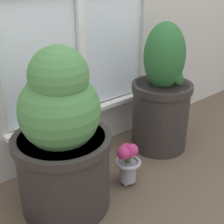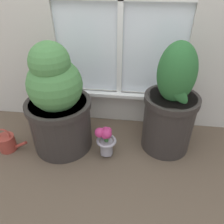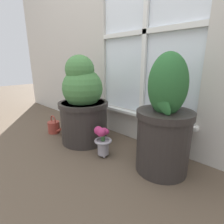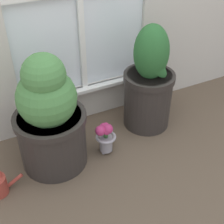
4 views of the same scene
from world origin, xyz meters
name	(u,v)px [view 4 (image 4 of 4)]	position (x,y,z in m)	size (l,w,h in m)	color
ground_plane	(128,172)	(0.00, 0.00, 0.00)	(10.00, 10.00, 0.00)	brown
potted_plant_left	(50,118)	(-0.35, 0.29, 0.33)	(0.42, 0.42, 0.73)	#2D2826
potted_plant_right	(149,85)	(0.35, 0.37, 0.31)	(0.34, 0.34, 0.73)	#2D2826
flower_vase	(105,136)	(-0.04, 0.22, 0.14)	(0.14, 0.13, 0.23)	#99939E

